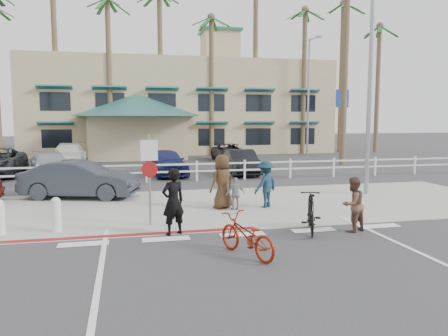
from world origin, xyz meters
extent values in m
plane|color=#333335|center=(0.00, 0.00, 0.00)|extent=(140.00, 140.00, 0.00)
cube|color=#333335|center=(0.00, -2.00, 0.00)|extent=(12.00, 16.00, 0.01)
cube|color=gray|center=(0.00, 4.50, 0.01)|extent=(22.00, 7.00, 0.01)
cube|color=#333335|center=(0.00, 8.50, 0.00)|extent=(40.00, 5.00, 0.01)
cube|color=#333335|center=(0.00, 18.00, 0.00)|extent=(50.00, 16.00, 0.01)
cube|color=maroon|center=(-3.00, 1.20, 0.01)|extent=(7.00, 0.25, 0.02)
imported|color=maroon|center=(-0.39, -1.15, 0.47)|extent=(1.30, 1.90, 0.95)
imported|color=black|center=(-1.77, 1.02, 0.88)|extent=(0.76, 0.64, 1.76)
imported|color=black|center=(1.85, 0.45, 0.55)|extent=(1.11, 1.89, 1.10)
imported|color=brown|center=(2.97, 0.27, 0.75)|extent=(0.88, 0.79, 1.49)
imported|color=#122D3E|center=(1.70, 3.87, 0.81)|extent=(1.20, 1.07, 1.61)
imported|color=gray|center=(0.59, 3.65, 0.55)|extent=(0.66, 0.32, 1.10)
imported|color=#3C2816|center=(0.21, 4.00, 0.92)|extent=(1.07, 0.93, 1.84)
imported|color=#282D36|center=(-4.67, 7.12, 0.72)|extent=(4.60, 2.65, 1.43)
imported|color=#8F939E|center=(-6.78, 13.69, 0.64)|extent=(2.99, 4.76, 1.28)
imported|color=navy|center=(-0.83, 13.03, 0.71)|extent=(2.28, 4.39, 1.43)
imported|color=black|center=(3.22, 12.65, 0.67)|extent=(1.61, 4.11, 1.33)
imported|color=silver|center=(-6.53, 19.23, 0.70)|extent=(2.04, 4.86, 1.40)
imported|color=#282730|center=(4.42, 19.90, 0.62)|extent=(2.28, 4.55, 1.24)
camera|label=1|loc=(-2.95, -10.19, 3.05)|focal=35.00mm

